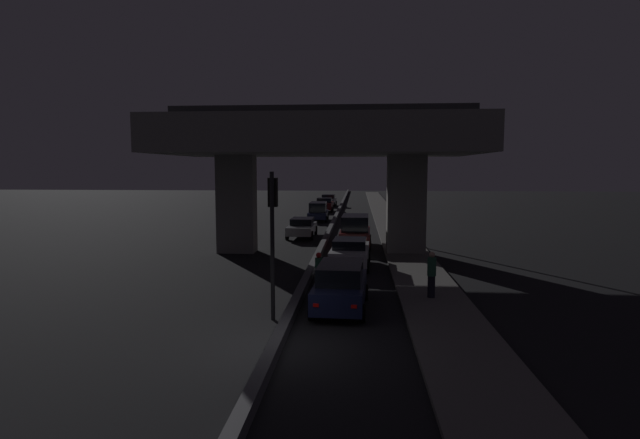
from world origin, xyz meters
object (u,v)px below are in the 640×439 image
traffic_light_left_of_median (273,219)px  street_lamp (391,166)px  car_dark_blue_lead (341,286)px  pedestrian_on_sidewalk (432,274)px  car_silver_lead_oncoming (302,227)px  car_white_second (350,252)px  car_dark_red_third_oncoming (324,205)px  motorcycle_black_filtering_near (319,271)px  car_silver_fourth_oncoming (328,200)px  car_dark_red_third (355,231)px  car_dark_blue_second_oncoming (318,211)px

traffic_light_left_of_median → street_lamp: (5.00, 18.25, 1.82)m
car_dark_blue_lead → pedestrian_on_sidewalk: 3.65m
car_silver_lead_oncoming → car_white_second: bearing=19.2°
traffic_light_left_of_median → car_dark_red_third_oncoming: bearing=91.6°
car_silver_lead_oncoming → motorcycle_black_filtering_near: 14.95m
car_white_second → car_silver_fourth_oncoming: bearing=7.4°
car_dark_red_third → car_dark_red_third_oncoming: bearing=9.3°
motorcycle_black_filtering_near → traffic_light_left_of_median: bearing=165.5°
motorcycle_black_filtering_near → car_white_second: bearing=-21.1°
car_dark_red_third_oncoming → pedestrian_on_sidewalk: pedestrian_on_sidewalk is taller
street_lamp → car_white_second: 10.60m
car_silver_fourth_oncoming → motorcycle_black_filtering_near: 45.38m
car_dark_red_third → motorcycle_black_filtering_near: size_ratio=2.27×
car_dark_blue_lead → car_dark_red_third: (0.43, 14.41, 0.19)m
car_dark_red_third → car_silver_fourth_oncoming: (-3.79, 34.76, -0.27)m
car_white_second → car_dark_blue_second_oncoming: bearing=11.2°
car_dark_blue_second_oncoming → motorcycle_black_filtering_near: size_ratio=2.38×
car_dark_red_third_oncoming → car_white_second: bearing=6.4°
car_dark_blue_lead → car_white_second: bearing=1.2°
motorcycle_black_filtering_near → car_dark_red_third: bearing=-10.6°
street_lamp → car_white_second: size_ratio=2.02×
street_lamp → car_white_second: (-2.61, -9.29, -4.37)m
car_dark_red_third → car_dark_red_third_oncoming: size_ratio=1.04×
street_lamp → car_silver_fourth_oncoming: street_lamp is taller
car_dark_blue_second_oncoming → car_silver_fourth_oncoming: car_dark_blue_second_oncoming is taller
car_dark_red_third_oncoming → pedestrian_on_sidewalk: size_ratio=2.42×
motorcycle_black_filtering_near → car_dark_blue_lead: bearing=-166.7°
street_lamp → car_dark_blue_lead: (-2.82, -16.97, -4.30)m
street_lamp → traffic_light_left_of_median: bearing=-105.3°
car_dark_red_third_oncoming → motorcycle_black_filtering_near: bearing=3.8°
car_dark_blue_lead → pedestrian_on_sidewalk: pedestrian_on_sidewalk is taller
car_dark_red_third → car_white_second: bearing=179.3°
car_silver_lead_oncoming → pedestrian_on_sidewalk: bearing=22.3°
car_white_second → car_dark_red_third_oncoming: 32.91m
street_lamp → car_dark_blue_lead: street_lamp is taller
car_dark_blue_lead → motorcycle_black_filtering_near: car_dark_blue_lead is taller
car_silver_lead_oncoming → motorcycle_black_filtering_near: car_silver_lead_oncoming is taller
street_lamp → motorcycle_black_filtering_near: bearing=-106.5°
car_dark_red_third_oncoming → pedestrian_on_sidewalk: 39.58m
car_dark_red_third → car_silver_lead_oncoming: car_dark_red_third is taller
car_silver_lead_oncoming → car_dark_blue_second_oncoming: (0.26, 11.35, 0.22)m
car_white_second → car_dark_red_third: (0.22, 6.74, 0.26)m
car_white_second → car_dark_blue_second_oncoming: size_ratio=0.95×
traffic_light_left_of_median → car_dark_red_third_oncoming: 41.77m
car_white_second → car_dark_blue_second_oncoming: car_dark_blue_second_oncoming is taller
car_dark_red_third_oncoming → motorcycle_black_filtering_near: car_dark_red_third_oncoming is taller
car_dark_red_third → car_dark_blue_second_oncoming: bearing=14.3°
car_dark_blue_second_oncoming → motorcycle_black_filtering_near: car_dark_blue_second_oncoming is taller
car_silver_fourth_oncoming → car_dark_red_third_oncoming: bearing=2.4°
motorcycle_black_filtering_near → pedestrian_on_sidewalk: bearing=-121.4°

